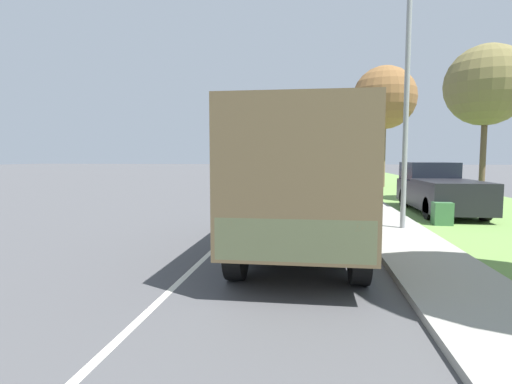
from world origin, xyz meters
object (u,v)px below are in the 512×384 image
car_nearest_ahead (301,184)px  car_third_ahead (278,170)px  military_truck (300,177)px  lamp_post (401,52)px  car_second_ahead (306,174)px  pickup_truck (438,189)px

car_nearest_ahead → car_third_ahead: car_nearest_ahead is taller
military_truck → lamp_post: 5.11m
car_second_ahead → pickup_truck: size_ratio=0.78×
car_third_ahead → military_truck: bearing=-84.7°
car_second_ahead → car_third_ahead: car_second_ahead is taller
car_second_ahead → pickup_truck: 17.25m
car_nearest_ahead → pickup_truck: size_ratio=0.74×
pickup_truck → car_second_ahead: bearing=107.5°
military_truck → car_nearest_ahead: 11.42m
car_nearest_ahead → car_second_ahead: bearing=89.5°
lamp_post → pickup_truck: bearing=61.3°
military_truck → pickup_truck: military_truck is taller
car_nearest_ahead → pickup_truck: (5.31, -4.03, 0.14)m
car_second_ahead → military_truck: bearing=-89.6°
military_truck → car_third_ahead: size_ratio=1.66×
lamp_post → car_third_ahead: bearing=100.0°
lamp_post → car_second_ahead: bearing=97.6°
car_nearest_ahead → car_third_ahead: (-3.24, 26.14, -0.10)m
car_second_ahead → lamp_post: lamp_post is taller
military_truck → car_second_ahead: military_truck is taller
car_nearest_ahead → military_truck: bearing=-88.6°
pickup_truck → lamp_post: 6.46m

